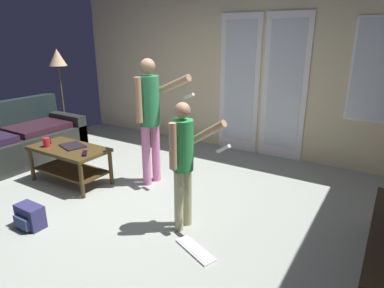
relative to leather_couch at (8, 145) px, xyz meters
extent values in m
cube|color=#9A9F95|center=(2.32, -0.13, -0.31)|extent=(5.93, 5.15, 0.02)
cube|color=beige|center=(2.32, 2.42, 1.07)|extent=(5.93, 0.06, 2.74)
cube|color=white|center=(2.55, 2.38, 0.75)|extent=(0.67, 0.02, 2.16)
cube|color=silver|center=(2.55, 2.36, 0.80)|extent=(0.51, 0.01, 1.86)
cube|color=white|center=(3.26, 2.38, 0.75)|extent=(0.67, 0.02, 2.16)
cube|color=silver|center=(3.26, 2.36, 0.80)|extent=(0.51, 0.01, 1.86)
cube|color=#282A27|center=(0.04, 0.00, -0.09)|extent=(0.88, 2.09, 0.42)
cube|color=#282A27|center=(0.04, 0.96, -0.01)|extent=(0.88, 0.16, 0.58)
cube|color=#331925|center=(0.08, 0.44, 0.17)|extent=(0.64, 0.81, 0.09)
cube|color=#463419|center=(1.29, 0.05, 0.15)|extent=(1.02, 0.53, 0.04)
cube|color=#442F16|center=(1.29, 0.05, -0.13)|extent=(0.94, 0.45, 0.02)
cylinder|color=#463419|center=(0.82, -0.18, -0.08)|extent=(0.05, 0.05, 0.43)
cylinder|color=#463419|center=(1.77, -0.18, -0.08)|extent=(0.05, 0.05, 0.43)
cylinder|color=#463419|center=(0.82, 0.28, -0.08)|extent=(0.05, 0.05, 0.43)
cylinder|color=#463419|center=(1.77, 0.28, -0.08)|extent=(0.05, 0.05, 0.43)
cylinder|color=pink|center=(2.16, 0.52, 0.08)|extent=(0.11, 0.11, 0.76)
cylinder|color=pink|center=(2.18, 0.68, 0.08)|extent=(0.11, 0.11, 0.76)
cylinder|color=#318952|center=(2.17, 0.60, 0.76)|extent=(0.25, 0.25, 0.60)
sphere|color=tan|center=(2.17, 0.60, 1.17)|extent=(0.18, 0.18, 0.18)
cylinder|color=tan|center=(2.15, 0.43, 0.80)|extent=(0.09, 0.09, 0.53)
cylinder|color=tan|center=(2.43, 0.73, 0.96)|extent=(0.53, 0.16, 0.28)
cube|color=white|center=(2.68, 0.70, 0.86)|extent=(0.14, 0.06, 0.08)
cylinder|color=tan|center=(3.08, -0.14, 0.01)|extent=(0.08, 0.08, 0.61)
cylinder|color=tan|center=(3.10, -0.01, 0.01)|extent=(0.08, 0.08, 0.61)
cylinder|color=green|center=(3.09, -0.07, 0.55)|extent=(0.20, 0.20, 0.48)
sphere|color=tan|center=(3.09, -0.07, 0.88)|extent=(0.15, 0.15, 0.15)
cylinder|color=tan|center=(3.08, -0.20, 0.58)|extent=(0.07, 0.07, 0.42)
cylinder|color=tan|center=(3.28, 0.04, 0.68)|extent=(0.40, 0.11, 0.29)
cube|color=white|center=(3.46, 0.02, 0.56)|extent=(0.14, 0.06, 0.10)
cylinder|color=#302421|center=(-0.29, 1.22, -0.29)|extent=(0.26, 0.26, 0.02)
cylinder|color=brown|center=(-0.29, 1.22, 0.38)|extent=(0.03, 0.03, 1.36)
cone|color=#D6B587|center=(-0.29, 1.22, 1.16)|extent=(0.29, 0.29, 0.28)
cube|color=navy|center=(1.81, -0.86, -0.18)|extent=(0.29, 0.15, 0.23)
cube|color=navy|center=(1.81, -0.96, -0.21)|extent=(0.20, 0.04, 0.12)
cube|color=white|center=(3.40, -0.34, -0.29)|extent=(0.46, 0.29, 0.02)
cube|color=silver|center=(3.40, -0.34, -0.28)|extent=(0.40, 0.25, 0.00)
cube|color=black|center=(1.31, 0.10, 0.18)|extent=(0.37, 0.32, 0.02)
cylinder|color=red|center=(1.03, -0.07, 0.23)|extent=(0.08, 0.08, 0.11)
cube|color=black|center=(1.66, -0.01, 0.19)|extent=(0.16, 0.16, 0.02)
cube|color=black|center=(0.90, 0.06, 0.19)|extent=(0.17, 0.14, 0.02)
camera|label=1|loc=(4.68, -2.45, 1.50)|focal=30.90mm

